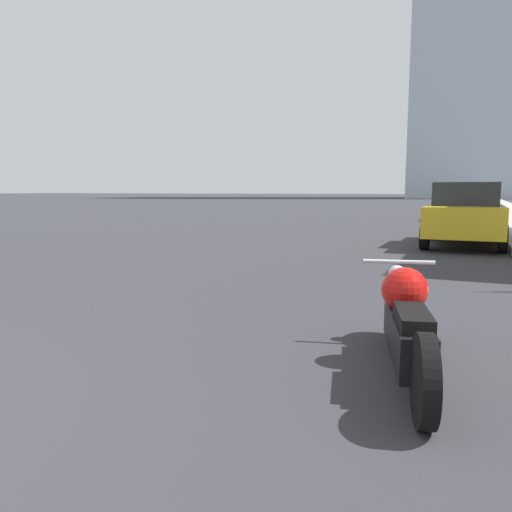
% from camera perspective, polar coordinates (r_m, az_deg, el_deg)
% --- Properties ---
extents(sidewalk, '(2.49, 240.00, 0.15)m').
position_cam_1_polar(sidewalk, '(40.69, 26.63, 4.86)').
color(sidewalk, '#B2ADA3').
rests_on(sidewalk, ground_plane).
extents(motorcycle, '(0.80, 2.25, 0.78)m').
position_cam_1_polar(motorcycle, '(4.00, 16.83, -7.35)').
color(motorcycle, black).
rests_on(motorcycle, ground_plane).
extents(parked_car_yellow, '(1.86, 4.15, 1.58)m').
position_cam_1_polar(parked_car_yellow, '(13.61, 22.79, 4.45)').
color(parked_car_yellow, gold).
rests_on(parked_car_yellow, ground_plane).
extents(parked_car_green, '(2.19, 4.46, 1.68)m').
position_cam_1_polar(parked_car_green, '(25.01, 22.94, 5.63)').
color(parked_car_green, '#1E6B33').
rests_on(parked_car_green, ground_plane).
extents(parked_car_silver, '(1.99, 4.55, 1.73)m').
position_cam_1_polar(parked_car_silver, '(37.35, 22.82, 6.10)').
color(parked_car_silver, '#BCBCC1').
rests_on(parked_car_silver, ground_plane).
extents(parked_car_red, '(2.03, 4.23, 1.56)m').
position_cam_1_polar(parked_car_red, '(48.08, 23.23, 6.18)').
color(parked_car_red, red).
rests_on(parked_car_red, ground_plane).
extents(parked_car_black, '(2.28, 4.40, 1.74)m').
position_cam_1_polar(parked_car_black, '(60.75, 23.57, 6.40)').
color(parked_car_black, black).
rests_on(parked_car_black, ground_plane).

